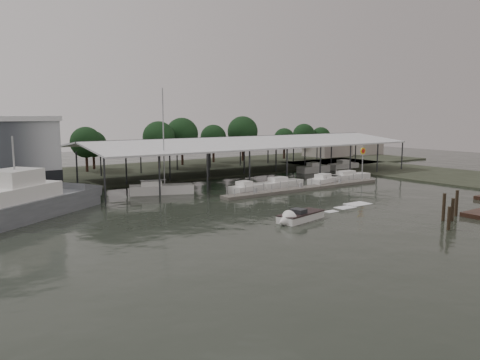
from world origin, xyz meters
TOP-DOWN VIEW (x-y plane):
  - ground at (0.00, 0.00)m, footprint 200.00×200.00m
  - land_strip_far at (0.00, 42.00)m, footprint 140.00×30.00m
  - land_strip_east at (45.00, 10.00)m, footprint 20.00×60.00m
  - covered_boat_shed at (17.00, 28.00)m, footprint 58.24×24.00m
  - floating_dock at (15.00, 10.00)m, footprint 28.00×2.00m
  - shell_fuel_sign at (27.00, 9.99)m, footprint 1.10×0.18m
  - distant_commercial_buildings at (59.03, 44.69)m, footprint 22.00×8.00m
  - grey_trawler at (-21.54, 13.13)m, footprint 18.33×15.06m
  - white_sailboat at (-3.65, 18.67)m, footprint 8.85×5.42m
  - speedboat_underway at (0.52, -4.33)m, footprint 17.17×5.53m
  - moored_cruiser_0 at (6.42, 12.61)m, footprint 5.64×3.25m
  - moored_cruiser_1 at (12.81, 13.13)m, footprint 7.79×2.95m
  - moored_cruiser_2 at (20.84, 12.03)m, footprint 7.22×3.78m
  - moored_cruiser_3 at (26.85, 12.83)m, footprint 8.29×2.46m
  - mooring_pilings at (13.42, -14.91)m, footprint 6.63×7.20m
  - horizon_tree_line at (22.68, 47.53)m, footprint 65.16×11.18m

SIDE VIEW (x-z plane):
  - ground at x=0.00m, z-range 0.00..0.00m
  - land_strip_far at x=0.00m, z-range -0.05..0.25m
  - land_strip_east at x=45.00m, z-range -0.05..0.25m
  - floating_dock at x=15.00m, z-range -0.50..0.90m
  - speedboat_underway at x=0.52m, z-range -0.61..1.39m
  - moored_cruiser_1 at x=12.81m, z-range -0.24..1.46m
  - moored_cruiser_0 at x=6.42m, z-range -0.24..1.46m
  - moored_cruiser_2 at x=20.84m, z-range -0.24..1.46m
  - moored_cruiser_3 at x=26.85m, z-range -0.24..1.46m
  - white_sailboat at x=-3.65m, z-range -6.51..7.85m
  - mooring_pilings at x=13.42m, z-range -0.80..2.91m
  - grey_trawler at x=-21.54m, z-range -2.84..6.00m
  - distant_commercial_buildings at x=59.03m, z-range -0.16..3.84m
  - shell_fuel_sign at x=27.00m, z-range 1.15..6.70m
  - horizon_tree_line at x=22.68m, z-range 0.82..11.12m
  - covered_boat_shed at x=17.00m, z-range 2.65..9.61m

